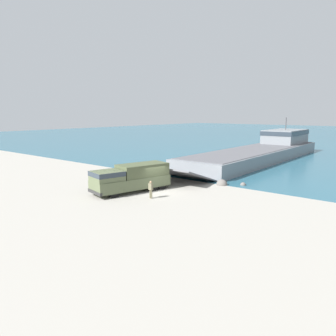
{
  "coord_description": "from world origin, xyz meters",
  "views": [
    {
      "loc": [
        21.17,
        -24.76,
        7.99
      ],
      "look_at": [
        -1.85,
        3.72,
        1.75
      ],
      "focal_mm": 35.0,
      "sensor_mm": 36.0,
      "label": 1
    }
  ],
  "objects_px": {
    "military_truck": "(131,177)",
    "mooring_bollard": "(141,171)",
    "landing_craft": "(264,149)",
    "soldier_on_ramp": "(151,188)"
  },
  "relations": [
    {
      "from": "soldier_on_ramp",
      "to": "mooring_bollard",
      "type": "height_order",
      "value": "soldier_on_ramp"
    },
    {
      "from": "landing_craft",
      "to": "military_truck",
      "type": "relative_size",
      "value": 5.13
    },
    {
      "from": "military_truck",
      "to": "mooring_bollard",
      "type": "xyz_separation_m",
      "value": [
        -5.71,
        7.51,
        -1.02
      ]
    },
    {
      "from": "military_truck",
      "to": "mooring_bollard",
      "type": "height_order",
      "value": "military_truck"
    },
    {
      "from": "military_truck",
      "to": "soldier_on_ramp",
      "type": "xyz_separation_m",
      "value": [
        3.37,
        -0.73,
        -0.52
      ]
    },
    {
      "from": "soldier_on_ramp",
      "to": "mooring_bollard",
      "type": "bearing_deg",
      "value": -125.43
    },
    {
      "from": "military_truck",
      "to": "landing_craft",
      "type": "bearing_deg",
      "value": -167.96
    },
    {
      "from": "landing_craft",
      "to": "soldier_on_ramp",
      "type": "xyz_separation_m",
      "value": [
        2.62,
        -32.66,
        -0.66
      ]
    },
    {
      "from": "soldier_on_ramp",
      "to": "mooring_bollard",
      "type": "distance_m",
      "value": 12.27
    },
    {
      "from": "military_truck",
      "to": "soldier_on_ramp",
      "type": "distance_m",
      "value": 3.49
    }
  ]
}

